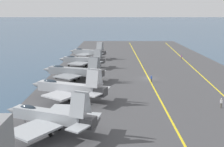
{
  "coord_description": "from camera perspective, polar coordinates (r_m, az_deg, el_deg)",
  "views": [
    {
      "loc": [
        -73.46,
        9.59,
        17.8
      ],
      "look_at": [
        -5.52,
        9.82,
        2.9
      ],
      "focal_mm": 45.0,
      "sensor_mm": 36.0,
      "label": 1
    }
  ],
  "objects": [
    {
      "name": "carrier_deck",
      "position": [
        76.15,
        7.43,
        -1.1
      ],
      "size": [
        197.95,
        54.8,
        0.4
      ],
      "primitive_type": "cube",
      "color": "#424244",
      "rests_on": "ground"
    },
    {
      "name": "crew_blue_vest",
      "position": [
        71.97,
        8.01,
        -0.95
      ],
      "size": [
        0.37,
        0.45,
        1.77
      ],
      "color": "#383328",
      "rests_on": "carrier_deck"
    },
    {
      "name": "parked_jet_fifth",
      "position": [
        107.87,
        -4.9,
        4.39
      ],
      "size": [
        11.8,
        15.17,
        6.51
      ],
      "color": "gray",
      "rests_on": "carrier_deck"
    },
    {
      "name": "ground_plane",
      "position": [
        76.19,
        7.42,
        -1.25
      ],
      "size": [
        2000.0,
        2000.0,
        0.0
      ],
      "primitive_type": "plane",
      "color": "#334C66"
    },
    {
      "name": "parked_jet_fourth",
      "position": [
        90.69,
        -6.08,
        2.74
      ],
      "size": [
        12.02,
        15.73,
        5.94
      ],
      "color": "gray",
      "rests_on": "carrier_deck"
    },
    {
      "name": "crew_purple_vest",
      "position": [
        108.05,
        13.92,
        3.26
      ],
      "size": [
        0.46,
        0.44,
        1.78
      ],
      "color": "#4C473D",
      "rests_on": "carrier_deck"
    },
    {
      "name": "deck_stripe_centerline",
      "position": [
        76.1,
        7.43,
        -0.95
      ],
      "size": [
        178.16,
        0.36,
        0.01
      ],
      "primitive_type": "cube",
      "color": "yellow",
      "rests_on": "carrier_deck"
    },
    {
      "name": "crew_white_vest",
      "position": [
        55.93,
        21.31,
        -5.54
      ],
      "size": [
        0.36,
        0.44,
        1.85
      ],
      "color": "#4C473D",
      "rests_on": "carrier_deck"
    },
    {
      "name": "parked_jet_second",
      "position": [
        57.17,
        -8.89,
        -2.9
      ],
      "size": [
        12.27,
        17.14,
        6.73
      ],
      "color": "#A8AAAF",
      "rests_on": "carrier_deck"
    },
    {
      "name": "parked_jet_nearest",
      "position": [
        42.26,
        -12.49,
        -8.45
      ],
      "size": [
        14.08,
        15.25,
        6.77
      ],
      "color": "#9EA3A8",
      "rests_on": "carrier_deck"
    },
    {
      "name": "deck_stripe_foul_line",
      "position": [
        79.42,
        18.28,
        -0.92
      ],
      "size": [
        177.8,
        12.05,
        0.01
      ],
      "primitive_type": "cube",
      "rotation": [
        0.0,
        0.0,
        -0.07
      ],
      "color": "yellow",
      "rests_on": "carrier_deck"
    },
    {
      "name": "parked_jet_third",
      "position": [
        73.47,
        -7.88,
        0.44
      ],
      "size": [
        12.41,
        17.4,
        6.41
      ],
      "color": "gray",
      "rests_on": "carrier_deck"
    }
  ]
}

